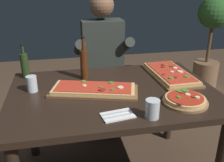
{
  "coord_description": "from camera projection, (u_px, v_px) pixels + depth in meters",
  "views": [
    {
      "loc": [
        -0.33,
        -1.55,
        1.47
      ],
      "look_at": [
        0.0,
        0.05,
        0.79
      ],
      "focal_mm": 41.03,
      "sensor_mm": 36.0,
      "label": 1
    }
  ],
  "objects": [
    {
      "name": "dining_table",
      "position": [
        113.0,
        103.0,
        1.78
      ],
      "size": [
        1.4,
        0.96,
        0.74
      ],
      "color": "black",
      "rests_on": "ground_plane"
    },
    {
      "name": "pizza_rectangular_front",
      "position": [
        94.0,
        89.0,
        1.71
      ],
      "size": [
        0.63,
        0.39,
        0.05
      ],
      "color": "brown",
      "rests_on": "dining_table"
    },
    {
      "name": "seated_diner",
      "position": [
        103.0,
        58.0,
        2.42
      ],
      "size": [
        0.53,
        0.41,
        1.33
      ],
      "color": "#23232D",
      "rests_on": "ground_plane"
    },
    {
      "name": "pizza_rectangular_left",
      "position": [
        170.0,
        74.0,
        1.98
      ],
      "size": [
        0.3,
        0.55,
        0.05
      ],
      "color": "brown",
      "rests_on": "dining_table"
    },
    {
      "name": "pizza_round_far",
      "position": [
        185.0,
        100.0,
        1.57
      ],
      "size": [
        0.28,
        0.28,
        0.05
      ],
      "color": "olive",
      "rests_on": "dining_table"
    },
    {
      "name": "tumbler_far_side",
      "position": [
        152.0,
        109.0,
        1.39
      ],
      "size": [
        0.08,
        0.08,
        0.11
      ],
      "color": "silver",
      "rests_on": "dining_table"
    },
    {
      "name": "napkin_cutlery_set",
      "position": [
        118.0,
        115.0,
        1.42
      ],
      "size": [
        0.2,
        0.14,
        0.01
      ],
      "color": "white",
      "rests_on": "dining_table"
    },
    {
      "name": "wine_bottle_dark",
      "position": [
        84.0,
        63.0,
        1.89
      ],
      "size": [
        0.06,
        0.06,
        0.32
      ],
      "color": "#47230F",
      "rests_on": "dining_table"
    },
    {
      "name": "oil_bottle_amber",
      "position": [
        25.0,
        65.0,
        1.93
      ],
      "size": [
        0.06,
        0.06,
        0.26
      ],
      "color": "#233819",
      "rests_on": "dining_table"
    },
    {
      "name": "potted_plant_corner",
      "position": [
        210.0,
        37.0,
        3.42
      ],
      "size": [
        0.41,
        0.41,
        1.22
      ],
      "color": "#846042",
      "rests_on": "ground_plane"
    },
    {
      "name": "diner_chair",
      "position": [
        102.0,
        78.0,
        2.62
      ],
      "size": [
        0.44,
        0.44,
        0.87
      ],
      "color": "#3D2B1E",
      "rests_on": "ground_plane"
    },
    {
      "name": "tumbler_near_camera",
      "position": [
        32.0,
        85.0,
        1.71
      ],
      "size": [
        0.07,
        0.07,
        0.11
      ],
      "color": "silver",
      "rests_on": "dining_table"
    }
  ]
}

